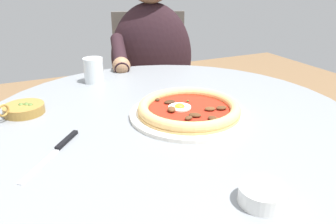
% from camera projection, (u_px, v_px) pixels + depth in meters
% --- Properties ---
extents(dining_table, '(1.01, 1.01, 0.74)m').
position_uv_depth(dining_table, '(168.00, 165.00, 0.95)').
color(dining_table, gray).
rests_on(dining_table, ground).
extents(pizza_on_plate, '(0.31, 0.31, 0.04)m').
position_uv_depth(pizza_on_plate, '(189.00, 110.00, 0.86)').
color(pizza_on_plate, white).
rests_on(pizza_on_plate, dining_table).
extents(water_glass, '(0.07, 0.07, 0.08)m').
position_uv_depth(water_glass, '(94.00, 72.00, 1.12)').
color(water_glass, silver).
rests_on(water_glass, dining_table).
extents(steak_knife, '(0.17, 0.14, 0.01)m').
position_uv_depth(steak_knife, '(59.00, 147.00, 0.70)').
color(steak_knife, silver).
rests_on(steak_knife, dining_table).
extents(ramekin_capers, '(0.08, 0.08, 0.03)m').
position_uv_depth(ramekin_capers, '(262.00, 194.00, 0.53)').
color(ramekin_capers, white).
rests_on(ramekin_capers, dining_table).
extents(olive_pan, '(0.11, 0.12, 0.05)m').
position_uv_depth(olive_pan, '(24.00, 109.00, 0.87)').
color(olive_pan, olive).
rests_on(olive_pan, dining_table).
extents(diner_person, '(0.48, 0.48, 1.15)m').
position_uv_depth(diner_person, '(152.00, 95.00, 1.64)').
color(diner_person, '#282833').
rests_on(diner_person, ground).
extents(cafe_chair_diner, '(0.55, 0.55, 0.90)m').
position_uv_depth(cafe_chair_diner, '(151.00, 82.00, 1.77)').
color(cafe_chair_diner, '#504A45').
rests_on(cafe_chair_diner, ground).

